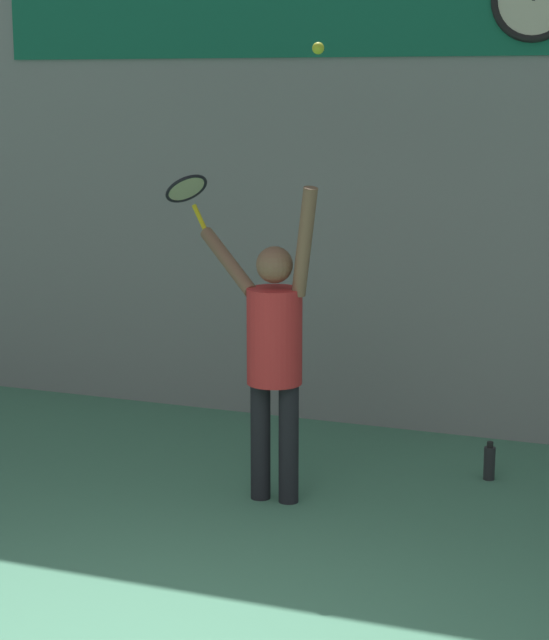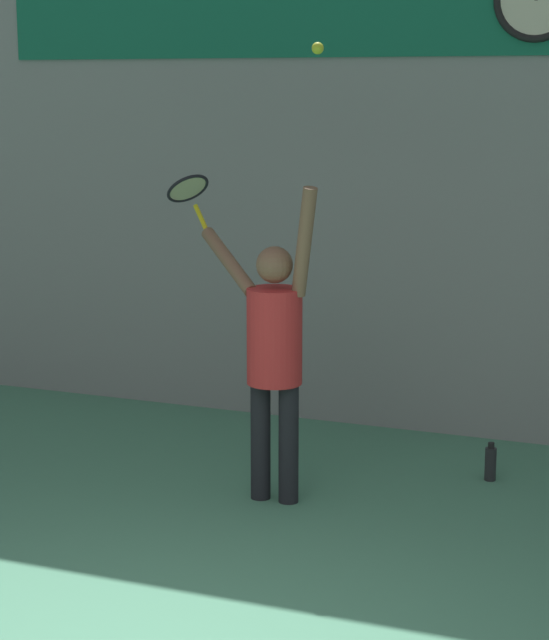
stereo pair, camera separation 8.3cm
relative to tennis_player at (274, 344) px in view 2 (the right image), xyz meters
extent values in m
cube|color=gray|center=(0.44, 1.88, 1.46)|extent=(18.00, 0.10, 5.00)
cube|color=#146B4C|center=(0.44, 1.82, 2.21)|extent=(6.92, 0.02, 0.78)
cylinder|color=black|center=(-0.09, -0.01, -0.65)|extent=(0.13, 0.13, 0.79)
cylinder|color=black|center=(0.11, -0.01, -0.65)|extent=(0.13, 0.13, 0.79)
cylinder|color=red|center=(0.01, -0.01, 0.05)|extent=(0.35, 0.35, 0.62)
sphere|color=brown|center=(0.01, -0.01, 0.51)|extent=(0.23, 0.23, 0.23)
cylinder|color=brown|center=(0.22, -0.05, 0.67)|extent=(0.23, 0.21, 0.70)
cylinder|color=brown|center=(-0.39, 0.19, 0.49)|extent=(0.57, 0.49, 0.39)
cylinder|color=yellow|center=(-0.70, 0.43, 0.73)|extent=(0.16, 0.12, 0.19)
torus|color=black|center=(-0.84, 0.52, 0.92)|extent=(0.37, 0.39, 0.22)
cylinder|color=beige|center=(-0.84, 0.52, 0.92)|extent=(0.31, 0.33, 0.17)
sphere|color=#CCDB2D|center=(0.33, -0.15, 1.83)|extent=(0.07, 0.07, 0.07)
cylinder|color=#262628|center=(1.25, 0.89, -0.93)|extent=(0.08, 0.08, 0.23)
cylinder|color=black|center=(1.25, 0.89, -0.79)|extent=(0.04, 0.04, 0.04)
camera|label=1|loc=(2.56, -6.72, 1.63)|focal=65.00mm
camera|label=2|loc=(2.64, -6.69, 1.63)|focal=65.00mm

